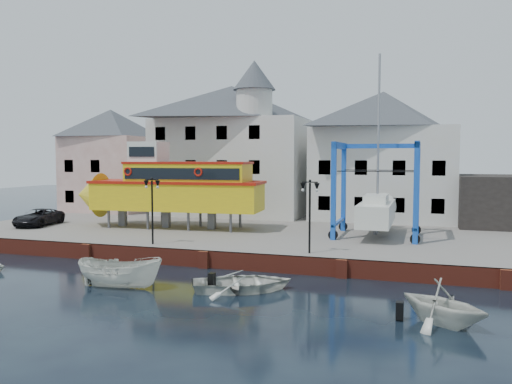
% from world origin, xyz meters
% --- Properties ---
extents(ground, '(140.00, 140.00, 0.00)m').
position_xyz_m(ground, '(0.00, 0.00, 0.00)').
color(ground, black).
rests_on(ground, ground).
extents(hardstanding, '(44.00, 22.00, 1.00)m').
position_xyz_m(hardstanding, '(0.00, 11.00, 0.50)').
color(hardstanding, '#69635D').
rests_on(hardstanding, ground).
extents(quay_wall, '(44.00, 0.47, 1.00)m').
position_xyz_m(quay_wall, '(-0.00, 0.10, 0.50)').
color(quay_wall, maroon).
rests_on(quay_wall, ground).
extents(building_pink, '(8.00, 7.00, 10.30)m').
position_xyz_m(building_pink, '(-18.00, 18.00, 6.15)').
color(building_pink, tan).
rests_on(building_pink, hardstanding).
extents(building_white_main, '(14.00, 8.30, 14.00)m').
position_xyz_m(building_white_main, '(-4.87, 18.39, 7.34)').
color(building_white_main, beige).
rests_on(building_white_main, hardstanding).
extents(building_white_right, '(12.00, 8.00, 11.20)m').
position_xyz_m(building_white_right, '(9.00, 19.00, 6.60)').
color(building_white_right, beige).
rests_on(building_white_right, hardstanding).
extents(shed_dark, '(8.00, 7.00, 4.00)m').
position_xyz_m(shed_dark, '(19.00, 17.00, 3.00)').
color(shed_dark, black).
rests_on(shed_dark, hardstanding).
extents(lamp_post_left, '(1.12, 0.32, 4.20)m').
position_xyz_m(lamp_post_left, '(-4.00, 1.20, 4.17)').
color(lamp_post_left, black).
rests_on(lamp_post_left, hardstanding).
extents(lamp_post_right, '(1.12, 0.32, 4.20)m').
position_xyz_m(lamp_post_right, '(6.00, 1.20, 4.17)').
color(lamp_post_right, black).
rests_on(lamp_post_right, hardstanding).
extents(tour_boat, '(15.45, 4.63, 6.64)m').
position_xyz_m(tour_boat, '(-6.63, 8.15, 4.13)').
color(tour_boat, '#59595E').
rests_on(tour_boat, hardstanding).
extents(travel_lift, '(5.93, 8.30, 12.46)m').
position_xyz_m(travel_lift, '(9.25, 9.04, 3.09)').
color(travel_lift, '#103CA2').
rests_on(travel_lift, hardstanding).
extents(van, '(2.89, 5.03, 1.32)m').
position_xyz_m(van, '(-16.95, 6.10, 1.66)').
color(van, black).
rests_on(van, hardstanding).
extents(motorboat_a, '(4.59, 2.10, 1.72)m').
position_xyz_m(motorboat_a, '(-2.21, -5.30, 0.00)').
color(motorboat_a, silver).
rests_on(motorboat_a, ground).
extents(motorboat_b, '(5.83, 5.16, 1.00)m').
position_xyz_m(motorboat_b, '(3.75, -4.01, 0.00)').
color(motorboat_b, silver).
rests_on(motorboat_b, ground).
extents(motorboat_c, '(4.67, 4.55, 1.87)m').
position_xyz_m(motorboat_c, '(12.73, -6.35, 0.00)').
color(motorboat_c, silver).
rests_on(motorboat_c, ground).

